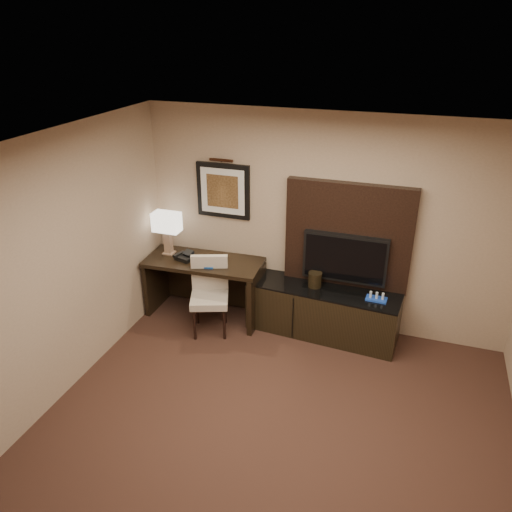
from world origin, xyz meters
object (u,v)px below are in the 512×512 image
at_px(credenza, 322,311).
at_px(table_lamp, 168,233).
at_px(desk_phone, 185,255).
at_px(minibar_tray, 377,297).
at_px(tv, 345,258).
at_px(desk_chair, 210,298).
at_px(ice_bucket, 315,280).
at_px(desk, 205,288).

xyz_separation_m(credenza, table_lamp, (-2.07, -0.00, 0.78)).
height_order(desk_phone, minibar_tray, desk_phone).
bearing_deg(tv, desk_phone, -173.39).
bearing_deg(desk_phone, desk_chair, -16.81).
height_order(desk_chair, table_lamp, table_lamp).
bearing_deg(ice_bucket, desk_chair, -160.66).
bearing_deg(tv, table_lamp, -176.44).
relative_size(tv, table_lamp, 1.72).
relative_size(desk_chair, ice_bucket, 5.11).
relative_size(ice_bucket, minibar_tray, 0.77).
distance_m(credenza, minibar_tray, 0.73).
bearing_deg(desk_phone, credenza, 20.01).
height_order(desk, minibar_tray, desk).
bearing_deg(desk_chair, ice_bucket, -0.54).
height_order(table_lamp, ice_bucket, table_lamp).
relative_size(credenza, desk_chair, 1.95).
xyz_separation_m(desk, desk_chair, (0.22, -0.35, 0.07)).
relative_size(tv, minibar_tray, 4.16).
relative_size(tv, desk_chair, 1.05).
bearing_deg(tv, minibar_tray, -24.77).
bearing_deg(tv, credenza, -145.87).
height_order(credenza, ice_bucket, ice_bucket).
bearing_deg(credenza, table_lamp, -175.75).
distance_m(credenza, desk_chair, 1.41).
relative_size(desk, desk_phone, 6.94).
height_order(desk, credenza, desk).
bearing_deg(minibar_tray, table_lamp, 178.81).
height_order(tv, desk_phone, tv).
bearing_deg(credenza, desk_phone, -172.88).
distance_m(desk, desk_chair, 0.42).
bearing_deg(table_lamp, tv, 3.56).
height_order(credenza, desk_phone, desk_phone).
bearing_deg(credenza, tv, 38.33).
xyz_separation_m(desk_phone, minibar_tray, (2.43, 0.03, -0.18)).
relative_size(desk_phone, ice_bucket, 1.16).
relative_size(desk_chair, minibar_tray, 3.95).
xyz_separation_m(tv, minibar_tray, (0.43, -0.20, -0.34)).
bearing_deg(credenza, desk_chair, -159.34).
xyz_separation_m(desk, desk_phone, (-0.23, -0.04, 0.46)).
bearing_deg(desk_chair, desk, 102.45).
bearing_deg(ice_bucket, table_lamp, -178.98).
xyz_separation_m(credenza, desk_phone, (-1.79, -0.09, 0.54)).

